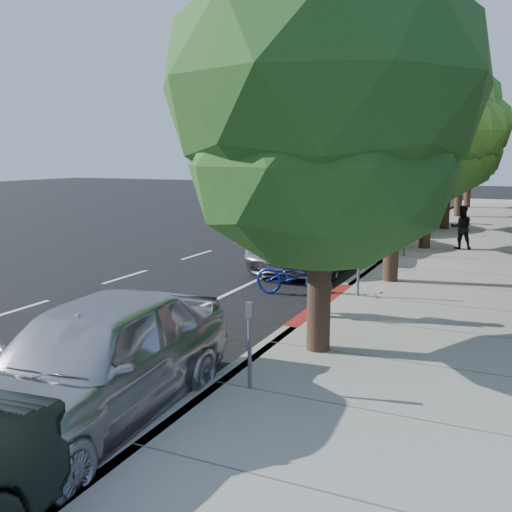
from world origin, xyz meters
The scene contains 18 objects.
ground centered at (0.00, 0.00, 0.00)m, with size 120.00×120.00×0.00m, color black.
sidewalk centered at (2.30, 8.00, 0.07)m, with size 4.60×56.00×0.15m, color gray.
curb centered at (0.00, 8.00, 0.07)m, with size 0.30×56.00×0.15m, color #9E998E.
curb_red_segment centered at (0.00, 1.00, 0.07)m, with size 0.32×4.00×0.15m, color maroon.
street_tree_0 centered at (0.90, -2.00, 4.39)m, with size 5.21×5.21×7.37m.
street_tree_1 centered at (0.90, 4.00, 4.77)m, with size 4.13×4.13×7.55m.
street_tree_2 centered at (0.90, 10.00, 4.12)m, with size 4.20×4.20×6.71m.
street_tree_3 centered at (0.90, 16.00, 4.36)m, with size 4.83×4.83×7.22m.
street_tree_4 centered at (0.90, 22.00, 4.86)m, with size 5.17×5.17×7.98m.
street_tree_5 centered at (0.90, 28.00, 4.10)m, with size 4.21×4.21×6.69m.
cyclist centered at (0.25, 0.08, 0.98)m, with size 0.72×0.47×1.97m, color silver.
bicycle centered at (-1.04, 1.91, 0.51)m, with size 0.68×1.95×1.02m, color navy.
silver_suv centered at (-1.90, 5.56, 0.78)m, with size 2.58×5.60×1.56m, color #B4B3B8.
dark_sedan centered at (-1.34, 9.28, 0.80)m, with size 1.69×4.84×1.59m, color black.
white_pickup centered at (-1.04, 15.00, 0.92)m, with size 2.58×6.35×1.84m, color white.
dark_suv_far centered at (-1.92, 28.00, 0.82)m, with size 1.93×4.79×1.63m, color black.
near_car_a centered at (-0.95, -5.50, 0.83)m, with size 1.96×4.87×1.66m, color #B8B8BD.
pedestrian centered at (2.10, 10.30, 0.92)m, with size 0.75×0.58×1.53m, color black.
Camera 1 is at (3.83, -10.94, 3.42)m, focal length 40.00 mm.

